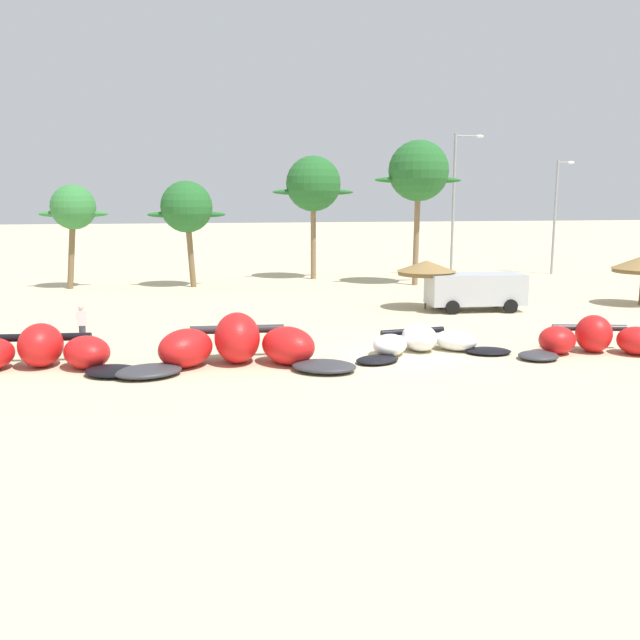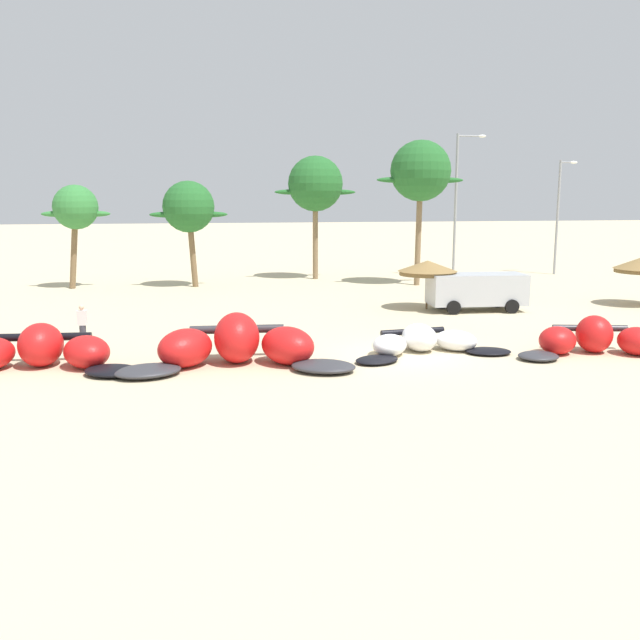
% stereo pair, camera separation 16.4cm
% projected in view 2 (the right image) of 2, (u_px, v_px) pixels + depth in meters
% --- Properties ---
extents(ground_plane, '(260.00, 260.00, 0.00)m').
position_uv_depth(ground_plane, '(399.00, 355.00, 24.43)').
color(ground_plane, beige).
extents(kite_far_left, '(7.28, 3.66, 1.45)m').
position_uv_depth(kite_far_left, '(38.00, 352.00, 22.35)').
color(kite_far_left, black).
rests_on(kite_far_left, ground).
extents(kite_left, '(8.05, 4.03, 1.72)m').
position_uv_depth(kite_left, '(237.00, 346.00, 22.81)').
color(kite_left, '#333338').
rests_on(kite_left, ground).
extents(kite_left_of_center, '(6.21, 3.23, 1.01)m').
position_uv_depth(kite_left_of_center, '(423.00, 342.00, 24.71)').
color(kite_left_of_center, black).
rests_on(kite_left_of_center, ground).
extents(kite_center, '(6.20, 3.65, 1.36)m').
position_uv_depth(kite_center, '(597.00, 340.00, 24.41)').
color(kite_center, '#333338').
rests_on(kite_center, ground).
extents(beach_umbrella_near_van, '(2.97, 2.97, 2.45)m').
position_uv_depth(beach_umbrella_near_van, '(428.00, 268.00, 34.14)').
color(beach_umbrella_near_van, brown).
rests_on(beach_umbrella_near_van, ground).
extents(parked_van, '(4.83, 2.42, 1.84)m').
position_uv_depth(parked_van, '(475.00, 289.00, 33.75)').
color(parked_van, '#B2B7BC').
rests_on(parked_van, ground).
extents(person_near_kites, '(0.36, 0.24, 1.62)m').
position_uv_depth(person_near_kites, '(83.00, 326.00, 25.52)').
color(person_near_kites, '#383842').
rests_on(person_near_kites, ground).
extents(palm_leftmost, '(4.05, 2.70, 6.33)m').
position_uv_depth(palm_leftmost, '(75.00, 209.00, 41.48)').
color(palm_leftmost, brown).
rests_on(palm_leftmost, ground).
extents(palm_left, '(4.77, 3.18, 6.58)m').
position_uv_depth(palm_left, '(189.00, 208.00, 42.16)').
color(palm_left, brown).
rests_on(palm_left, ground).
extents(palm_left_of_gap, '(5.58, 3.72, 8.32)m').
position_uv_depth(palm_left_of_gap, '(315.00, 185.00, 46.12)').
color(palm_left_of_gap, '#7F6647').
rests_on(palm_left_of_gap, ground).
extents(palm_center_left, '(5.69, 3.79, 9.09)m').
position_uv_depth(palm_center_left, '(421.00, 172.00, 42.65)').
color(palm_center_left, '#7F6647').
rests_on(palm_center_left, ground).
extents(lamppost_west, '(2.12, 0.24, 9.81)m').
position_uv_depth(lamppost_west, '(458.00, 198.00, 46.93)').
color(lamppost_west, gray).
rests_on(lamppost_west, ground).
extents(lamppost_west_center, '(1.38, 0.24, 8.17)m').
position_uv_depth(lamppost_west_center, '(559.00, 211.00, 49.34)').
color(lamppost_west_center, gray).
rests_on(lamppost_west_center, ground).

